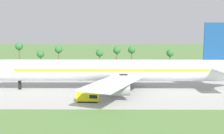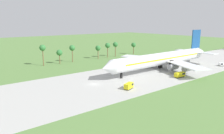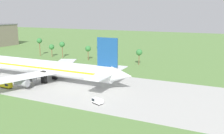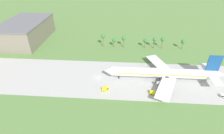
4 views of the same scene
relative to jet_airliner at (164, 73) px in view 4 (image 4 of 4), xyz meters
The scene contains 8 objects.
ground_plane 45.48m from the jet_airliner, behind, with size 600.00×600.00×0.00m, color #5B8442.
taxiway_strip 45.48m from the jet_airliner, behind, with size 320.00×44.00×0.02m.
jet_airliner is the anchor object (origin of this frame).
baggage_tug 17.82m from the jet_airliner, 116.04° to the right, with size 5.78×2.40×2.33m.
fuel_truck 40.93m from the jet_airliner, 160.29° to the right, with size 4.85×3.39×2.31m.
catering_van 37.50m from the jet_airliner, 24.38° to the right, with size 4.45×3.29×1.80m.
terminal_building 138.93m from the jet_airliner, 154.49° to the left, with size 36.72×61.20×19.44m.
palm_tree_row 51.43m from the jet_airliner, 103.98° to the left, with size 76.26×3.60×12.34m.
Camera 4 is at (17.02, -99.31, 72.27)m, focal length 28.00 mm.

